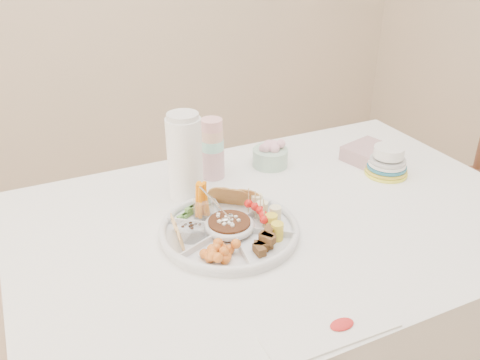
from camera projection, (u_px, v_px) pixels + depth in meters
name	position (u px, v px, depth m)	size (l,w,h in m)	color
dining_table	(276.00, 314.00, 1.67)	(1.52, 1.02, 0.76)	white
chair	(462.00, 184.00, 2.07)	(0.48, 0.48, 1.14)	brown
party_tray	(229.00, 228.00, 1.40)	(0.38, 0.38, 0.04)	white
bean_dip	(229.00, 226.00, 1.39)	(0.12, 0.12, 0.04)	#412A18
tortillas	(239.00, 198.00, 1.50)	(0.10, 0.10, 0.06)	#A66538
carrot_cucumber	(196.00, 199.00, 1.45)	(0.12, 0.12, 0.11)	orange
pita_raisins	(183.00, 229.00, 1.35)	(0.10, 0.10, 0.05)	tan
cherries	(218.00, 251.00, 1.28)	(0.12, 0.12, 0.05)	#FA9840
granola_chunks	(266.00, 242.00, 1.31)	(0.10, 0.10, 0.04)	#502F1E
banana_tomato	(274.00, 209.00, 1.41)	(0.11, 0.11, 0.09)	#E5C775
cup_stack	(212.00, 147.00, 1.67)	(0.08, 0.08, 0.22)	silver
thermos	(185.00, 155.00, 1.54)	(0.11, 0.11, 0.28)	white
flower_bowl	(270.00, 153.00, 1.77)	(0.12, 0.12, 0.09)	silver
napkin_stack	(368.00, 153.00, 1.82)	(0.16, 0.14, 0.05)	#B0888D
plate_stack	(387.00, 162.00, 1.71)	(0.14, 0.14, 0.09)	yellow
placemat	(330.00, 331.00, 1.08)	(0.30, 0.10, 0.01)	silver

